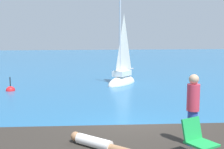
{
  "coord_description": "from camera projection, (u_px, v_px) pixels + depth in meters",
  "views": [
    {
      "loc": [
        -2.19,
        -8.23,
        3.08
      ],
      "look_at": [
        0.88,
        8.27,
        0.97
      ],
      "focal_mm": 43.92,
      "sensor_mm": 36.0,
      "label": 1
    }
  ],
  "objects": [
    {
      "name": "marker_buoy",
      "position": [
        11.0,
        91.0,
        16.79
      ],
      "size": [
        0.56,
        0.56,
        1.13
      ],
      "color": "red",
      "rests_on": "ground"
    },
    {
      "name": "sailboat_near",
      "position": [
        122.0,
        79.0,
        19.46
      ],
      "size": [
        3.05,
        3.27,
        6.36
      ],
      "rotation": [
        0.0,
        0.0,
        4.0
      ],
      "color": "white",
      "rests_on": "ground"
    },
    {
      "name": "person_standing",
      "position": [
        193.0,
        108.0,
        6.11
      ],
      "size": [
        0.28,
        0.28,
        1.62
      ],
      "rotation": [
        0.0,
        0.0,
        6.23
      ],
      "color": "#334CB2",
      "rests_on": "shore_ledge"
    },
    {
      "name": "boulder_inland",
      "position": [
        133.0,
        149.0,
        7.79
      ],
      "size": [
        2.11,
        2.11,
        1.13
      ],
      "primitive_type": "cube",
      "rotation": [
        -0.19,
        -0.02,
        0.87
      ],
      "color": "#2C231E",
      "rests_on": "ground"
    },
    {
      "name": "person_sunbather",
      "position": [
        98.0,
        144.0,
        5.99
      ],
      "size": [
        1.33,
        1.35,
        0.25
      ],
      "rotation": [
        0.0,
        0.0,
        5.49
      ],
      "color": "white",
      "rests_on": "shore_ledge"
    },
    {
      "name": "beach_chair",
      "position": [
        197.0,
        137.0,
        5.45
      ],
      "size": [
        0.66,
        0.73,
        0.8
      ],
      "rotation": [
        0.0,
        0.0,
        5.08
      ],
      "color": "green",
      "rests_on": "shore_ledge"
    },
    {
      "name": "ground_plane",
      "position": [
        132.0,
        136.0,
        8.81
      ],
      "size": [
        160.0,
        160.0,
        0.0
      ],
      "primitive_type": "plane",
      "color": "#236093"
    }
  ]
}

